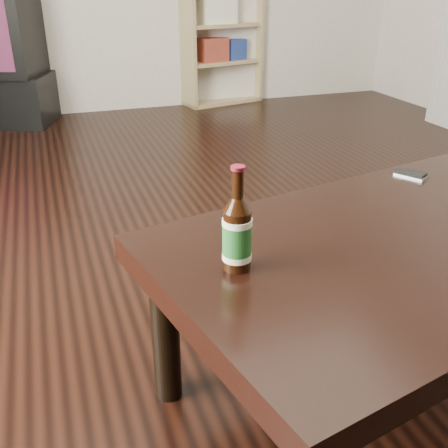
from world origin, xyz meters
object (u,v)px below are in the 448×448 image
object	(u,v)px
phone	(411,174)
beer_bottle	(237,234)
coffee_table	(409,256)
bookshelf	(217,21)

from	to	relation	value
phone	beer_bottle	bearing A→B (deg)	176.24
coffee_table	beer_bottle	xyz separation A→B (m)	(-0.48, -0.02, 0.15)
coffee_table	beer_bottle	world-z (taller)	beer_bottle
phone	coffee_table	bearing A→B (deg)	-156.23
beer_bottle	phone	size ratio (longest dim) A/B	2.21
beer_bottle	phone	bearing A→B (deg)	26.38
bookshelf	phone	world-z (taller)	bookshelf
coffee_table	phone	xyz separation A→B (m)	(0.25, 0.35, 0.07)
bookshelf	beer_bottle	distance (m)	3.93
beer_bottle	bookshelf	bearing A→B (deg)	72.16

